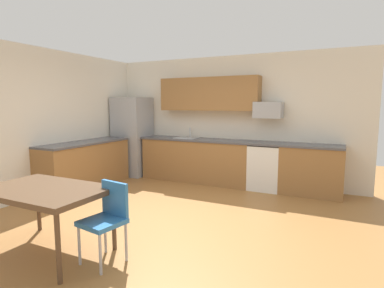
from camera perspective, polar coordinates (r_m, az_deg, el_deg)
name	(u,v)px	position (r m, az deg, el deg)	size (l,w,h in m)	color
ground_plane	(162,218)	(4.77, -5.45, -13.41)	(12.00, 12.00, 0.00)	#9E6B38
wall_back	(225,120)	(6.87, 6.09, 4.47)	(5.80, 0.10, 2.70)	silver
wall_left	(36,123)	(6.28, -26.71, 3.48)	(0.10, 5.80, 2.70)	silver
cabinet_run_back	(196,161)	(6.85, 0.80, -3.08)	(2.44, 0.60, 0.90)	olive
cabinet_run_back_right	(311,171)	(6.24, 21.00, -4.60)	(1.11, 0.60, 0.90)	olive
cabinet_run_left	(85,166)	(6.65, -18.93, -3.79)	(0.60, 2.00, 0.90)	olive
countertop_back	(219,141)	(6.57, 5.00, 0.60)	(4.80, 0.64, 0.04)	#4C4C51
countertop_left	(84,143)	(6.58, -19.10, 0.23)	(0.64, 2.00, 0.04)	#4C4C51
upper_cabinets_back	(209,94)	(6.77, 3.09, 9.12)	(2.20, 0.34, 0.70)	olive
refrigerator	(133,136)	(7.57, -10.82, 1.37)	(0.76, 0.70, 1.84)	#9EA0A5
oven_range	(265,167)	(6.36, 13.29, -4.03)	(0.60, 0.60, 0.91)	white
microwave	(268,110)	(6.34, 13.79, 6.05)	(0.54, 0.36, 0.32)	#9EA0A5
sink_basin	(186,141)	(6.89, -1.03, 0.60)	(0.48, 0.40, 0.14)	#A5A8AD
sink_faucet	(190,133)	(7.04, -0.36, 2.05)	(0.02, 0.02, 0.24)	#B2B5BA
dining_table	(45,193)	(3.89, -25.35, -8.14)	(1.40, 0.90, 0.76)	brown
chair_near_table	(107,215)	(3.53, -15.24, -12.48)	(0.46, 0.46, 0.85)	#2D72B7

